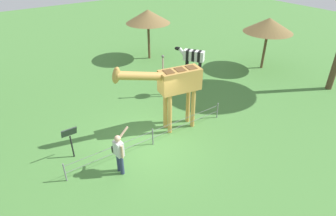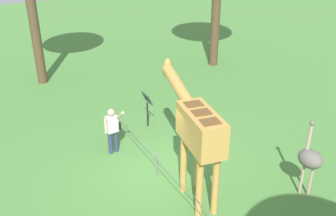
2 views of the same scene
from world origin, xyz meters
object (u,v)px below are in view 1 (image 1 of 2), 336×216
shade_hut_near (269,25)px  info_sign (70,136)px  giraffe (173,84)px  zebra (193,57)px  visitor (119,152)px  ostrich (165,75)px  shade_hut_far (148,17)px

shade_hut_near → info_sign: bearing=7.2°
giraffe → zebra: (-4.23, -3.89, -0.97)m
visitor → ostrich: 5.97m
visitor → info_sign: (1.09, -1.76, 0.05)m
visitor → ostrich: ostrich is taller
visitor → zebra: visitor is taller
zebra → info_sign: size_ratio=1.26×
visitor → zebra: 8.90m
info_sign → giraffe: bearing=171.6°
giraffe → shade_hut_far: 8.63m
giraffe → ostrich: 3.21m
zebra → shade_hut_near: 4.93m
giraffe → visitor: (3.10, 1.14, -1.24)m
info_sign → shade_hut_far: bearing=-137.4°
shade_hut_near → shade_hut_far: shade_hut_far is taller
shade_hut_far → info_sign: (7.82, 7.18, -1.87)m
giraffe → visitor: giraffe is taller
shade_hut_far → ostrich: bearing=67.0°
zebra → visitor: bearing=34.5°
visitor → info_sign: bearing=-58.3°
visitor → shade_hut_far: bearing=-127.0°
zebra → shade_hut_far: bearing=-81.2°
ostrich → shade_hut_near: bearing=176.3°
shade_hut_near → info_sign: 13.02m
info_sign → shade_hut_near: bearing=-172.8°
zebra → ostrich: ostrich is taller
shade_hut_near → zebra: bearing=-20.7°
giraffe → info_sign: (4.19, -0.62, -1.19)m
ostrich → info_sign: size_ratio=1.70×
visitor → shade_hut_near: (-11.71, -3.38, 1.80)m
shade_hut_near → shade_hut_far: bearing=-48.1°
visitor → ostrich: (-4.56, -3.84, 0.27)m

